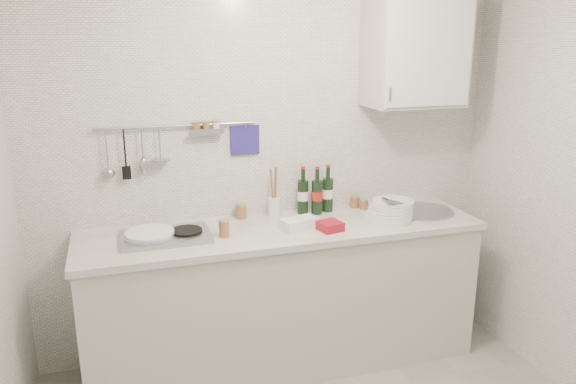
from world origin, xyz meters
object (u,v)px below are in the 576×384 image
(plate_stack_hob, at_px, (148,237))
(plate_stack_sink, at_px, (391,210))
(wine_bottles, at_px, (316,190))
(wall_cabinet, at_px, (416,49))
(utensil_crock, at_px, (274,205))

(plate_stack_hob, bearing_deg, plate_stack_sink, -1.87)
(wine_bottles, bearing_deg, plate_stack_sink, -32.02)
(plate_stack_sink, distance_m, wine_bottles, 0.49)
(wall_cabinet, distance_m, plate_stack_sink, 1.01)
(wall_cabinet, height_order, wine_bottles, wall_cabinet)
(plate_stack_hob, xyz_separation_m, plate_stack_sink, (1.49, -0.05, 0.03))
(wall_cabinet, relative_size, plate_stack_sink, 2.13)
(plate_stack_hob, bearing_deg, wine_bottles, 10.85)
(wall_cabinet, relative_size, wine_bottles, 2.26)
(wall_cabinet, distance_m, wine_bottles, 1.07)
(plate_stack_sink, height_order, wine_bottles, wine_bottles)
(wine_bottles, distance_m, utensil_crock, 0.29)
(plate_stack_sink, bearing_deg, wine_bottles, 147.98)
(plate_stack_hob, distance_m, wine_bottles, 1.11)
(plate_stack_hob, xyz_separation_m, wine_bottles, (1.08, 0.21, 0.13))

